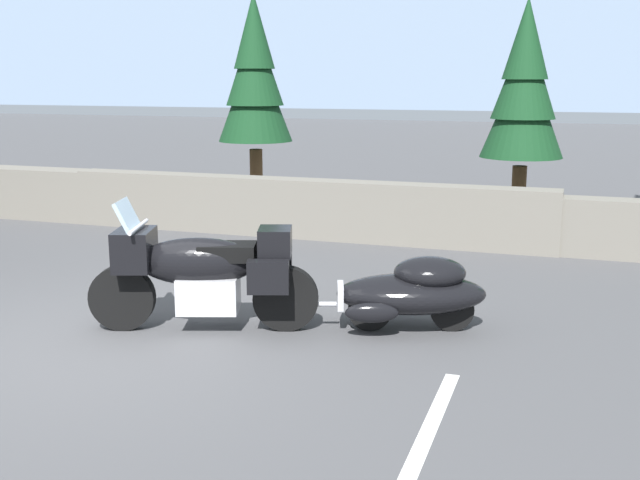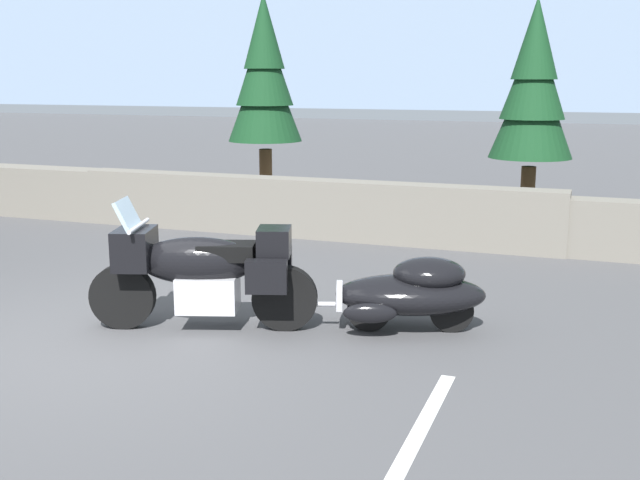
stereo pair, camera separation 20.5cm
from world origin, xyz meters
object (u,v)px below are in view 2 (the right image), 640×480
at_px(touring_motorcycle, 202,269).
at_px(car_shaped_trailer, 411,291).
at_px(pine_tree_secondary, 533,87).
at_px(pine_tree_far_right, 264,76).

bearing_deg(touring_motorcycle, car_shaped_trailer, 18.03).
bearing_deg(car_shaped_trailer, pine_tree_secondary, 83.96).
relative_size(touring_motorcycle, car_shaped_trailer, 1.02).
distance_m(touring_motorcycle, pine_tree_far_right, 7.49).
distance_m(car_shaped_trailer, pine_tree_far_right, 7.86).
xyz_separation_m(car_shaped_trailer, pine_tree_secondary, (0.60, 5.64, 1.95)).
bearing_deg(pine_tree_secondary, touring_motorcycle, -112.41).
xyz_separation_m(pine_tree_secondary, pine_tree_far_right, (-4.95, 0.55, 0.18)).
bearing_deg(touring_motorcycle, pine_tree_secondary, 67.59).
bearing_deg(car_shaped_trailer, touring_motorcycle, -161.97).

